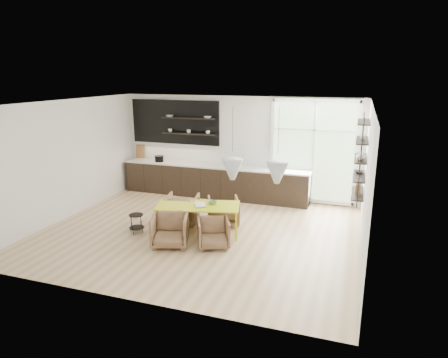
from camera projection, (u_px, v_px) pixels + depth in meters
room at (238, 161)px, 9.58m from camera, size 7.02×6.01×2.91m
kitchen_run at (212, 176)px, 11.65m from camera, size 5.54×0.69×2.75m
right_shelving at (360, 161)px, 8.73m from camera, size 0.26×1.22×1.90m
dining_table at (198, 207)px, 8.88m from camera, size 1.97×1.24×0.67m
armchair_back_left at (182, 209)px, 9.59m from camera, size 0.88×0.89×0.69m
armchair_back_right at (223, 211)px, 9.49m from camera, size 0.94×0.95×0.66m
armchair_front_left at (170, 230)px, 8.32m from camera, size 0.93×0.94×0.68m
armchair_front_right at (213, 233)px, 8.27m from camera, size 0.86×0.86×0.60m
wire_stool at (136, 221)px, 9.01m from camera, size 0.34×0.34×0.43m
table_book at (195, 205)px, 8.81m from camera, size 0.36×0.40×0.03m
table_bowl at (213, 203)px, 8.95m from camera, size 0.24×0.24×0.06m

